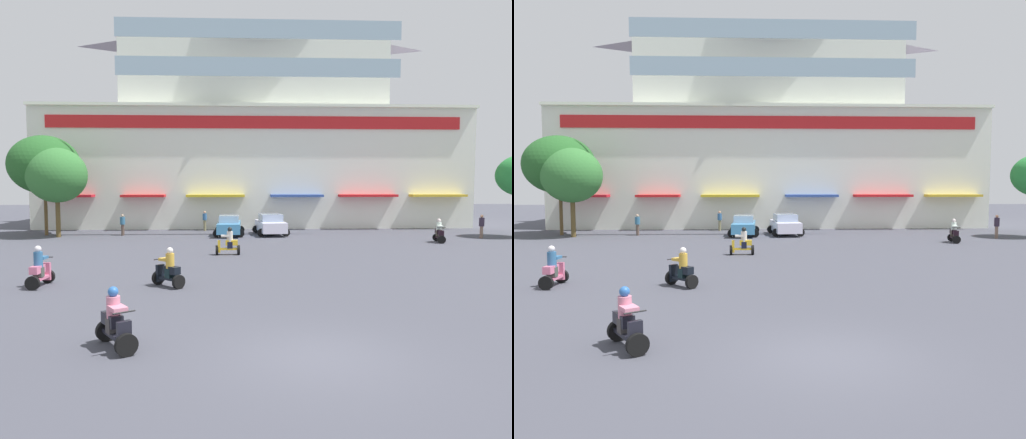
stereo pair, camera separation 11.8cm
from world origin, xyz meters
TOP-DOWN VIEW (x-y plane):
  - ground_plane at (0.00, 13.00)m, footprint 128.00×128.00m
  - colonial_building at (0.00, 36.77)m, footprint 37.27×18.62m
  - plaza_tree_0 at (-14.43, 24.64)m, footprint 4.23×4.03m
  - plaza_tree_2 at (-15.81, 26.05)m, footprint 5.07×5.42m
  - parked_car_0 at (-2.22, 25.17)m, footprint 2.32×4.31m
  - parked_car_1 at (0.87, 25.51)m, footprint 2.65×4.29m
  - scooter_rider_0 at (-4.31, 7.57)m, footprint 1.33×1.31m
  - scooter_rider_1 at (-2.18, 15.55)m, footprint 1.33×0.57m
  - scooter_rider_3 at (-9.12, 7.80)m, footprint 0.59×1.46m
  - scooter_rider_4 at (-4.66, 0.85)m, footprint 1.24×1.50m
  - scooter_rider_5 at (11.50, 20.37)m, footprint 0.73×1.43m
  - pedestrian_0 at (-10.07, 25.51)m, footprint 0.40×0.40m
  - pedestrian_1 at (-4.23, 28.73)m, footprint 0.43×0.43m
  - pedestrian_2 at (15.50, 22.60)m, footprint 0.47×0.47m

SIDE VIEW (x-z plane):
  - ground_plane at x=0.00m, z-range 0.00..0.00m
  - scooter_rider_4 at x=-4.66m, z-range -0.14..1.32m
  - scooter_rider_0 at x=-4.31m, z-range -0.14..1.36m
  - scooter_rider_1 at x=-2.18m, z-range -0.14..1.37m
  - scooter_rider_5 at x=11.50m, z-range -0.14..1.41m
  - scooter_rider_3 at x=-9.12m, z-range -0.14..1.42m
  - parked_car_0 at x=-2.22m, z-range 0.01..1.51m
  - parked_car_1 at x=0.87m, z-range 0.00..1.56m
  - pedestrian_0 at x=-10.07m, z-range 0.10..1.68m
  - pedestrian_1 at x=-4.23m, z-range 0.11..1.73m
  - pedestrian_2 at x=15.50m, z-range 0.11..1.77m
  - plaza_tree_0 at x=-14.43m, z-range 1.23..7.60m
  - plaza_tree_2 at x=-15.81m, z-range 1.53..8.89m
  - colonial_building at x=0.00m, z-range -1.29..17.89m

